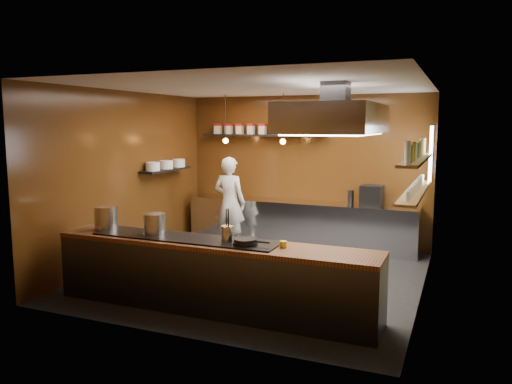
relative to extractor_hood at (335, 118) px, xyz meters
The scene contains 26 objects.
floor 2.85m from the extractor_hood, 162.90° to the left, with size 5.00×5.00×0.00m, color black.
back_wall 3.33m from the extractor_hood, 114.15° to the left, with size 5.00×5.00×0.00m, color #3F210B.
left_wall 3.95m from the extractor_hood, behind, with size 5.00×5.00×0.00m, color #3F210B.
right_wall 1.62m from the extractor_hood, 18.43° to the left, with size 5.00×5.00×0.00m, color #4B492A.
ceiling 1.45m from the extractor_hood, 162.90° to the left, with size 5.00×5.00×0.00m, color silver.
window_pane 2.47m from the extractor_hood, 61.29° to the left, with size 1.00×1.00×0.00m, color white.
prep_counter 3.54m from the extractor_hood, 116.83° to the left, with size 4.60×0.65×0.90m, color silver.
pass_counter 2.70m from the extractor_hood, 137.38° to the right, with size 4.40×0.72×0.94m.
tin_shelf 3.54m from the extractor_hood, 128.56° to the left, with size 2.60×0.26×0.04m, color black.
plate_shelf 4.02m from the extractor_hood, 158.96° to the left, with size 0.30×1.40×0.04m, color black.
bottle_shelf_upper 1.38m from the extractor_hood, 33.94° to the left, with size 0.26×2.80×0.04m, color olive.
bottle_shelf_lower 1.64m from the extractor_hood, 33.94° to the left, with size 0.26×2.80×0.04m, color olive.
extractor_hood is the anchor object (origin of this frame).
pendant_left 3.44m from the extractor_hood, 142.13° to the left, with size 0.10×0.10×0.95m.
pendant_right 2.60m from the extractor_hood, 125.54° to the left, with size 0.10×0.10×0.95m.
storage_tins 3.44m from the extractor_hood, 126.60° to the left, with size 2.43×0.13×0.22m.
plate_stacks 3.99m from the extractor_hood, 158.96° to the left, with size 0.26×1.16×0.16m.
bottles 1.33m from the extractor_hood, 33.94° to the left, with size 0.06×2.66×0.24m.
wine_glasses 1.59m from the extractor_hood, 33.94° to the left, with size 0.07×2.37×0.13m.
stockpot_large 3.54m from the extractor_hood, 159.58° to the right, with size 0.33×0.33×0.32m, color silver.
stockpot_small 2.87m from the extractor_hood, 151.84° to the right, with size 0.30×0.30×0.28m, color silver.
utensil_crock 2.18m from the extractor_hood, 131.12° to the right, with size 0.16×0.16×0.21m, color #B7BABE.
frying_pan 2.14m from the extractor_hood, 121.50° to the right, with size 0.48×0.31×0.08m.
butter_jar 1.96m from the extractor_hood, 106.09° to the right, with size 0.09×0.09×0.08m, color yellow.
espresso_machine 2.94m from the extractor_hood, 87.64° to the left, with size 0.39×0.37×0.39m, color black.
chef 3.55m from the extractor_hood, 142.95° to the left, with size 0.66×0.43×1.80m, color white.
Camera 1 is at (2.95, -7.21, 2.42)m, focal length 35.00 mm.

